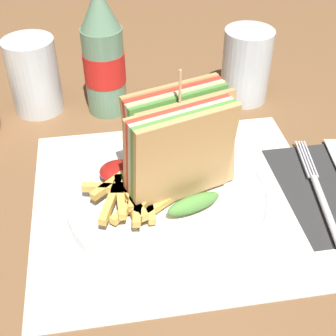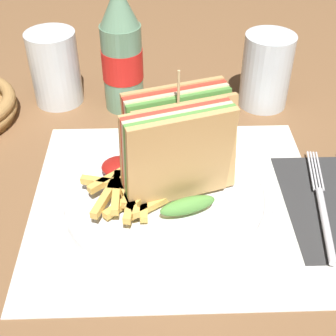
% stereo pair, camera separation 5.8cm
% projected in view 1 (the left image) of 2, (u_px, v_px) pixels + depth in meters
% --- Properties ---
extents(ground_plane, '(4.00, 4.00, 0.00)m').
position_uv_depth(ground_plane, '(187.00, 200.00, 0.60)').
color(ground_plane, brown).
extents(placemat, '(0.36, 0.33, 0.00)m').
position_uv_depth(placemat, '(178.00, 201.00, 0.59)').
color(placemat, silver).
rests_on(placemat, ground_plane).
extents(plate_main, '(0.26, 0.26, 0.02)m').
position_uv_depth(plate_main, '(171.00, 196.00, 0.59)').
color(plate_main, white).
rests_on(plate_main, ground_plane).
extents(club_sandwich, '(0.14, 0.12, 0.16)m').
position_uv_depth(club_sandwich, '(179.00, 149.00, 0.55)').
color(club_sandwich, tan).
rests_on(club_sandwich, plate_main).
extents(fries_pile, '(0.13, 0.09, 0.02)m').
position_uv_depth(fries_pile, '(134.00, 196.00, 0.56)').
color(fries_pile, gold).
rests_on(fries_pile, plate_main).
extents(ketchup_blob, '(0.05, 0.04, 0.02)m').
position_uv_depth(ketchup_blob, '(119.00, 171.00, 0.60)').
color(ketchup_blob, maroon).
rests_on(ketchup_blob, plate_main).
extents(napkin, '(0.13, 0.19, 0.00)m').
position_uv_depth(napkin, '(333.00, 189.00, 0.61)').
color(napkin, '#2D2D2D').
rests_on(napkin, ground_plane).
extents(fork, '(0.04, 0.20, 0.01)m').
position_uv_depth(fork, '(321.00, 198.00, 0.59)').
color(fork, silver).
rests_on(fork, napkin).
extents(coke_bottle_near, '(0.06, 0.06, 0.22)m').
position_uv_depth(coke_bottle_near, '(103.00, 55.00, 0.70)').
color(coke_bottle_near, slate).
rests_on(coke_bottle_near, ground_plane).
extents(glass_near, '(0.08, 0.08, 0.12)m').
position_uv_depth(glass_near, '(246.00, 70.00, 0.76)').
color(glass_near, silver).
rests_on(glass_near, ground_plane).
extents(glass_far, '(0.08, 0.08, 0.12)m').
position_uv_depth(glass_far, '(35.00, 80.00, 0.73)').
color(glass_far, silver).
rests_on(glass_far, ground_plane).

